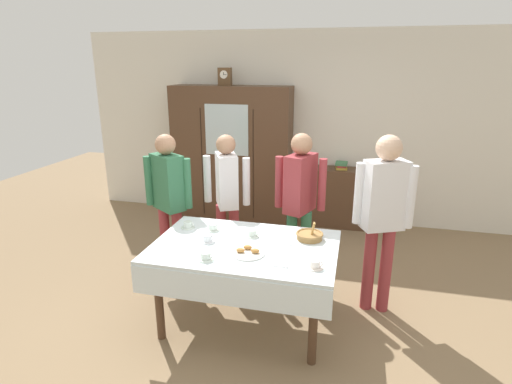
{
  "coord_description": "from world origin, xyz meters",
  "views": [
    {
      "loc": [
        0.87,
        -3.28,
        2.26
      ],
      "look_at": [
        0.0,
        0.2,
        1.13
      ],
      "focal_mm": 28.8,
      "sensor_mm": 36.0,
      "label": 1
    }
  ],
  "objects_px": {
    "dining_table": "(244,258)",
    "person_behind_table_left": "(383,208)",
    "book_stack": "(341,165)",
    "spoon_near_right": "(283,267)",
    "pastry_plate": "(248,252)",
    "person_near_right_end": "(169,193)",
    "person_behind_table_right": "(227,191)",
    "person_by_cabinet": "(300,195)",
    "tea_cup_near_right": "(252,233)",
    "mantel_clock": "(225,77)",
    "bookshelf_low": "(339,197)",
    "tea_cup_mid_left": "(213,228)",
    "spoon_back_edge": "(287,244)",
    "tea_cup_mid_right": "(188,225)",
    "wall_cabinet": "(232,154)",
    "tea_cup_near_left": "(206,257)",
    "tea_cup_far_left": "(315,265)",
    "bread_basket": "(310,235)",
    "tea_cup_center": "(208,239)"
  },
  "relations": [
    {
      "from": "tea_cup_far_left",
      "to": "person_by_cabinet",
      "type": "relative_size",
      "value": 0.08
    },
    {
      "from": "book_stack",
      "to": "spoon_near_right",
      "type": "distance_m",
      "value": 2.94
    },
    {
      "from": "dining_table",
      "to": "person_behind_table_left",
      "type": "bearing_deg",
      "value": 26.19
    },
    {
      "from": "tea_cup_near_left",
      "to": "mantel_clock",
      "type": "bearing_deg",
      "value": 104.69
    },
    {
      "from": "spoon_back_edge",
      "to": "person_behind_table_right",
      "type": "relative_size",
      "value": 0.08
    },
    {
      "from": "pastry_plate",
      "to": "person_near_right_end",
      "type": "distance_m",
      "value": 1.38
    },
    {
      "from": "bookshelf_low",
      "to": "tea_cup_mid_right",
      "type": "bearing_deg",
      "value": -118.63
    },
    {
      "from": "tea_cup_near_right",
      "to": "person_near_right_end",
      "type": "bearing_deg",
      "value": 154.91
    },
    {
      "from": "dining_table",
      "to": "pastry_plate",
      "type": "relative_size",
      "value": 5.59
    },
    {
      "from": "dining_table",
      "to": "person_by_cabinet",
      "type": "bearing_deg",
      "value": 69.96
    },
    {
      "from": "tea_cup_near_right",
      "to": "person_by_cabinet",
      "type": "xyz_separation_m",
      "value": [
        0.32,
        0.7,
        0.17
      ]
    },
    {
      "from": "spoon_back_edge",
      "to": "person_near_right_end",
      "type": "xyz_separation_m",
      "value": [
        -1.37,
        0.59,
        0.17
      ]
    },
    {
      "from": "tea_cup_near_right",
      "to": "mantel_clock",
      "type": "bearing_deg",
      "value": 112.93
    },
    {
      "from": "bookshelf_low",
      "to": "tea_cup_mid_left",
      "type": "height_order",
      "value": "bookshelf_low"
    },
    {
      "from": "pastry_plate",
      "to": "book_stack",
      "type": "bearing_deg",
      "value": 77.54
    },
    {
      "from": "book_stack",
      "to": "dining_table",
      "type": "bearing_deg",
      "value": -104.43
    },
    {
      "from": "person_behind_table_right",
      "to": "tea_cup_near_right",
      "type": "bearing_deg",
      "value": -57.82
    },
    {
      "from": "mantel_clock",
      "to": "book_stack",
      "type": "distance_m",
      "value": 2.04
    },
    {
      "from": "person_behind_table_right",
      "to": "person_by_cabinet",
      "type": "xyz_separation_m",
      "value": [
        0.8,
        -0.06,
        0.04
      ]
    },
    {
      "from": "spoon_near_right",
      "to": "person_behind_table_left",
      "type": "xyz_separation_m",
      "value": [
        0.74,
        0.84,
        0.25
      ]
    },
    {
      "from": "tea_cup_mid_right",
      "to": "spoon_near_right",
      "type": "xyz_separation_m",
      "value": [
        1.01,
        -0.55,
        -0.02
      ]
    },
    {
      "from": "tea_cup_mid_left",
      "to": "spoon_back_edge",
      "type": "distance_m",
      "value": 0.74
    },
    {
      "from": "spoon_near_right",
      "to": "person_near_right_end",
      "type": "bearing_deg",
      "value": 144.75
    },
    {
      "from": "wall_cabinet",
      "to": "person_near_right_end",
      "type": "distance_m",
      "value": 1.88
    },
    {
      "from": "person_behind_table_left",
      "to": "tea_cup_mid_right",
      "type": "bearing_deg",
      "value": -170.53
    },
    {
      "from": "person_near_right_end",
      "to": "person_by_cabinet",
      "type": "relative_size",
      "value": 0.98
    },
    {
      "from": "person_behind_table_left",
      "to": "tea_cup_near_left",
      "type": "bearing_deg",
      "value": -147.48
    },
    {
      "from": "pastry_plate",
      "to": "spoon_near_right",
      "type": "distance_m",
      "value": 0.36
    },
    {
      "from": "person_behind_table_left",
      "to": "spoon_near_right",
      "type": "bearing_deg",
      "value": -131.4
    },
    {
      "from": "tea_cup_near_left",
      "to": "person_behind_table_right",
      "type": "xyz_separation_m",
      "value": [
        -0.24,
        1.3,
        0.13
      ]
    },
    {
      "from": "spoon_near_right",
      "to": "person_by_cabinet",
      "type": "xyz_separation_m",
      "value": [
        -0.05,
        1.22,
        0.19
      ]
    },
    {
      "from": "wall_cabinet",
      "to": "person_behind_table_right",
      "type": "relative_size",
      "value": 1.26
    },
    {
      "from": "mantel_clock",
      "to": "spoon_back_edge",
      "type": "height_order",
      "value": "mantel_clock"
    },
    {
      "from": "wall_cabinet",
      "to": "tea_cup_center",
      "type": "bearing_deg",
      "value": -77.45
    },
    {
      "from": "person_by_cabinet",
      "to": "mantel_clock",
      "type": "bearing_deg",
      "value": 128.56
    },
    {
      "from": "bookshelf_low",
      "to": "bread_basket",
      "type": "distance_m",
      "value": 2.39
    },
    {
      "from": "tea_cup_mid_left",
      "to": "pastry_plate",
      "type": "height_order",
      "value": "tea_cup_mid_left"
    },
    {
      "from": "dining_table",
      "to": "tea_cup_mid_right",
      "type": "xyz_separation_m",
      "value": [
        -0.62,
        0.27,
        0.13
      ]
    },
    {
      "from": "tea_cup_near_right",
      "to": "tea_cup_near_left",
      "type": "height_order",
      "value": "same"
    },
    {
      "from": "tea_cup_mid_left",
      "to": "tea_cup_mid_right",
      "type": "distance_m",
      "value": 0.25
    },
    {
      "from": "dining_table",
      "to": "person_by_cabinet",
      "type": "relative_size",
      "value": 0.98
    },
    {
      "from": "tea_cup_mid_left",
      "to": "tea_cup_near_left",
      "type": "distance_m",
      "value": 0.6
    },
    {
      "from": "tea_cup_near_right",
      "to": "spoon_near_right",
      "type": "xyz_separation_m",
      "value": [
        0.37,
        -0.51,
        -0.02
      ]
    },
    {
      "from": "tea_cup_near_right",
      "to": "tea_cup_mid_left",
      "type": "xyz_separation_m",
      "value": [
        -0.39,
        0.05,
        -0.0
      ]
    },
    {
      "from": "tea_cup_far_left",
      "to": "person_by_cabinet",
      "type": "xyz_separation_m",
      "value": [
        -0.29,
        1.17,
        0.17
      ]
    },
    {
      "from": "tea_cup_mid_left",
      "to": "bookshelf_low",
      "type": "bearing_deg",
      "value": 66.09
    },
    {
      "from": "spoon_back_edge",
      "to": "person_by_cabinet",
      "type": "distance_m",
      "value": 0.83
    },
    {
      "from": "bread_basket",
      "to": "person_behind_table_left",
      "type": "distance_m",
      "value": 0.7
    },
    {
      "from": "tea_cup_far_left",
      "to": "person_near_right_end",
      "type": "distance_m",
      "value": 1.9
    },
    {
      "from": "person_by_cabinet",
      "to": "wall_cabinet",
      "type": "bearing_deg",
      "value": 126.79
    }
  ]
}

